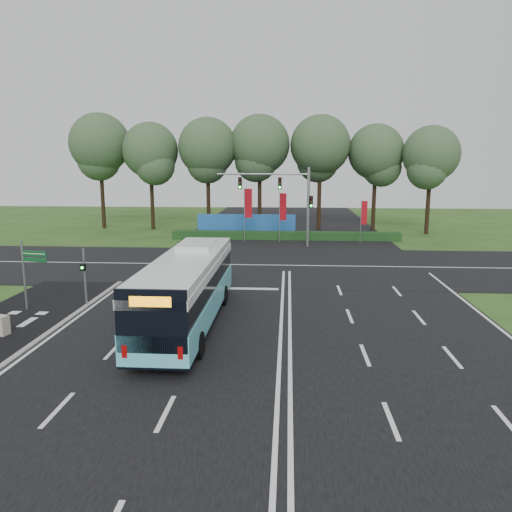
{
  "coord_description": "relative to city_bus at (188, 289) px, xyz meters",
  "views": [
    {
      "loc": [
        0.27,
        -23.48,
        7.36
      ],
      "look_at": [
        -1.39,
        2.0,
        2.58
      ],
      "focal_mm": 35.0,
      "sensor_mm": 36.0,
      "label": 1
    }
  ],
  "objects": [
    {
      "name": "road_cross",
      "position": [
        4.24,
        13.8,
        -1.73
      ],
      "size": [
        120.0,
        14.0,
        0.05
      ],
      "primitive_type": "cube",
      "color": "black",
      "rests_on": "ground"
    },
    {
      "name": "traffic_light_gantry",
      "position": [
        4.44,
        22.3,
        2.91
      ],
      "size": [
        8.41,
        0.28,
        7.0
      ],
      "color": "gray",
      "rests_on": "ground"
    },
    {
      "name": "utility_cabinet",
      "position": [
        -7.77,
        -1.92,
        -1.3
      ],
      "size": [
        0.63,
        0.56,
        0.9
      ],
      "primitive_type": "cube",
      "rotation": [
        0.0,
        0.0,
        -0.23
      ],
      "color": "#BCAD97",
      "rests_on": "ground"
    },
    {
      "name": "pedestrian_signal",
      "position": [
        -5.96,
        2.78,
        -0.08
      ],
      "size": [
        0.27,
        0.4,
        3.07
      ],
      "rotation": [
        0.0,
        0.0,
        -0.19
      ],
      "color": "gray",
      "rests_on": "ground"
    },
    {
      "name": "banner_flag_left",
      "position": [
        0.64,
        25.01,
        1.55
      ],
      "size": [
        0.75,
        0.17,
        5.1
      ],
      "rotation": [
        0.0,
        0.0,
        0.16
      ],
      "color": "gray",
      "rests_on": "ground"
    },
    {
      "name": "bike_path",
      "position": [
        -8.26,
        -1.2,
        -1.72
      ],
      "size": [
        5.0,
        18.0,
        0.06
      ],
      "primitive_type": "cube",
      "color": "black",
      "rests_on": "ground"
    },
    {
      "name": "street_sign",
      "position": [
        -8.32,
        1.75,
        0.54
      ],
      "size": [
        1.39,
        0.32,
        3.59
      ],
      "rotation": [
        0.0,
        0.0,
        -0.17
      ],
      "color": "gray",
      "rests_on": "ground"
    },
    {
      "name": "banner_flag_mid",
      "position": [
        3.92,
        24.79,
        1.3
      ],
      "size": [
        0.67,
        0.26,
        4.7
      ],
      "rotation": [
        0.0,
        0.0,
        -0.32
      ],
      "color": "gray",
      "rests_on": "ground"
    },
    {
      "name": "blue_hoarding",
      "position": [
        0.24,
        28.8,
        -0.65
      ],
      "size": [
        10.0,
        0.3,
        2.2
      ],
      "primitive_type": "cube",
      "color": "#205EAE",
      "rests_on": "ground"
    },
    {
      "name": "road_main",
      "position": [
        4.24,
        1.8,
        -1.73
      ],
      "size": [
        20.0,
        120.0,
        0.04
      ],
      "primitive_type": "cube",
      "color": "black",
      "rests_on": "ground"
    },
    {
      "name": "hedge",
      "position": [
        4.24,
        26.3,
        -1.35
      ],
      "size": [
        22.0,
        1.2,
        0.8
      ],
      "primitive_type": "cube",
      "color": "#133616",
      "rests_on": "ground"
    },
    {
      "name": "kerb_strip",
      "position": [
        -5.86,
        -1.2,
        -1.69
      ],
      "size": [
        0.25,
        18.0,
        0.12
      ],
      "primitive_type": "cube",
      "color": "gray",
      "rests_on": "ground"
    },
    {
      "name": "eucalyptus_row",
      "position": [
        0.41,
        33.23,
        7.22
      ],
      "size": [
        41.69,
        8.61,
        12.82
      ],
      "color": "black",
      "rests_on": "ground"
    },
    {
      "name": "city_bus",
      "position": [
        0.0,
        0.0,
        0.0
      ],
      "size": [
        2.67,
        12.13,
        3.48
      ],
      "rotation": [
        0.0,
        0.0,
        -0.0
      ],
      "color": "#61D1E2",
      "rests_on": "ground"
    },
    {
      "name": "ground",
      "position": [
        4.24,
        1.8,
        -1.75
      ],
      "size": [
        120.0,
        120.0,
        0.0
      ],
      "primitive_type": "plane",
      "color": "#284D19",
      "rests_on": "ground"
    },
    {
      "name": "banner_flag_right",
      "position": [
        11.38,
        24.45,
        0.9
      ],
      "size": [
        0.59,
        0.13,
        4.03
      ],
      "rotation": [
        0.0,
        0.0,
        0.13
      ],
      "color": "gray",
      "rests_on": "ground"
    }
  ]
}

